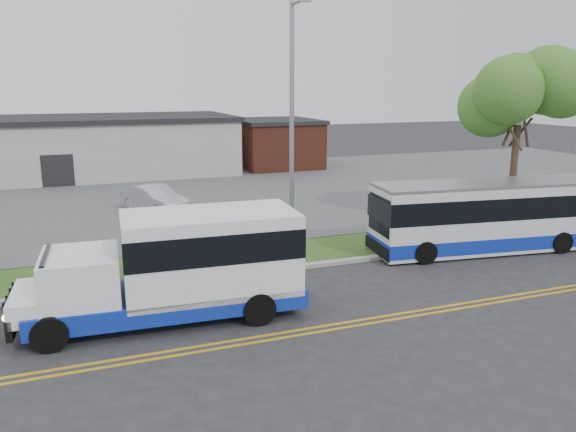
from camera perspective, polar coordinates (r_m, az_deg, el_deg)
name	(u,v)px	position (r m, az deg, el deg)	size (l,w,h in m)	color
ground	(238,287)	(19.09, -5.09, -7.24)	(140.00, 140.00, 0.00)	#28282B
lane_line_north	(276,334)	(15.70, -1.21, -11.87)	(70.00, 0.12, 0.01)	#C49017
lane_line_south	(280,338)	(15.44, -0.83, -12.31)	(70.00, 0.12, 0.01)	#C49017
curb	(230,275)	(20.07, -5.95, -6.00)	(80.00, 0.30, 0.15)	#9E9B93
verge	(218,261)	(21.74, -7.16, -4.58)	(80.00, 3.30, 0.10)	#2E521B
parking_lot	(163,195)	(35.21, -12.58, 2.11)	(80.00, 25.00, 0.10)	#4C4C4F
commercial_building	(58,147)	(44.51, -22.33, 6.50)	(25.40, 10.40, 4.35)	#9E9E99
brick_wing	(276,143)	(46.10, -1.26, 7.41)	(6.30, 7.30, 3.90)	brown
tree_east	(520,95)	(27.58, 22.54, 11.32)	(5.20, 5.20, 8.33)	#35241D
streetlight_near	(292,123)	(21.47, 0.45, 9.43)	(0.35, 1.53, 9.50)	gray
shuttle_bus	(184,263)	(16.49, -10.56, -4.70)	(8.19, 3.08, 3.09)	#0F2BA4
transit_bus	(495,216)	(24.38, 20.27, 0.03)	(10.45, 3.60, 2.84)	silver
parked_car_a	(155,199)	(30.10, -13.40, 1.70)	(1.52, 4.37, 1.44)	#ADAEB4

